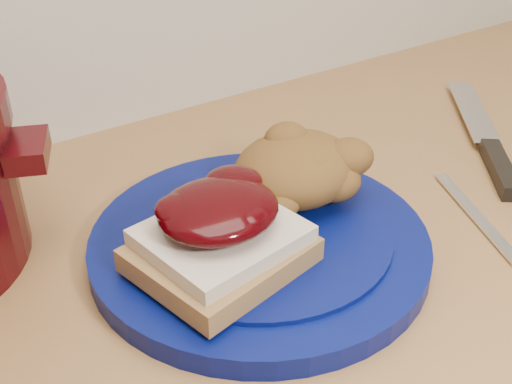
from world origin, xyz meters
TOP-DOWN VIEW (x-y plane):
  - plate at (-0.05, 1.49)m, footprint 0.33×0.33m
  - sandwich at (-0.10, 1.47)m, footprint 0.15×0.14m
  - stuffing_mound at (0.01, 1.52)m, footprint 0.13×0.12m
  - chef_knife at (0.27, 1.49)m, footprint 0.20×0.24m
  - butter_knife at (0.16, 1.42)m, footprint 0.07×0.15m

SIDE VIEW (x-z plane):
  - butter_knife at x=0.16m, z-range 0.90..0.90m
  - chef_knife at x=0.27m, z-range 0.90..0.92m
  - plate at x=-0.05m, z-range 0.90..0.92m
  - sandwich at x=-0.10m, z-range 0.92..0.98m
  - stuffing_mound at x=0.01m, z-range 0.92..0.99m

